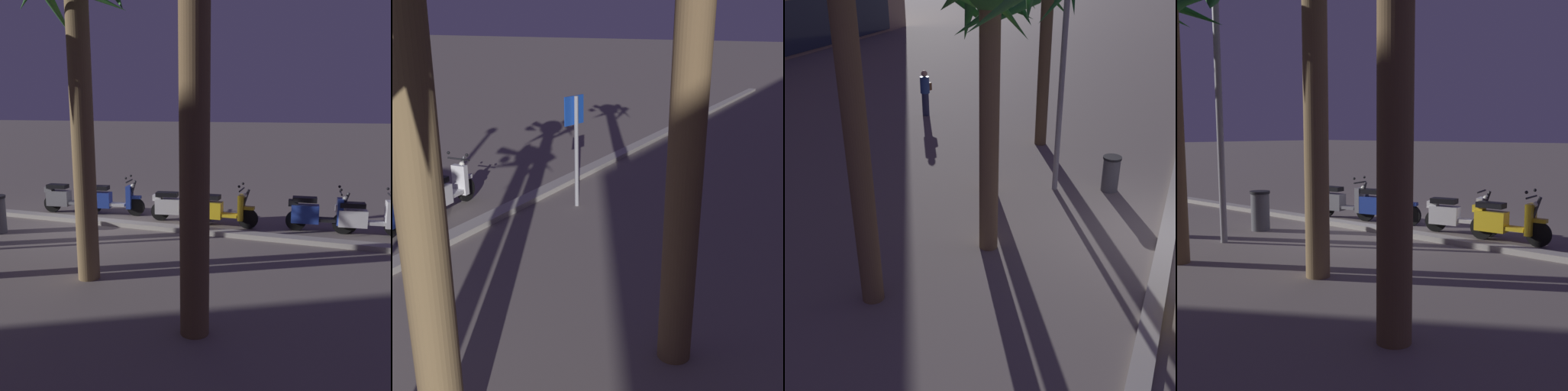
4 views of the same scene
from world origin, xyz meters
The scene contains 9 objects.
ground_plane centered at (0.00, 0.00, 0.00)m, with size 200.00×200.00×0.00m, color slate.
curb_strip centered at (0.00, -0.09, 0.06)m, with size 60.00×0.36×0.12m, color #ADA89E.
palm_tree_by_mall_entrance centered at (-4.46, 4.74, 4.74)m, with size 2.07×2.12×6.60m.
palm_tree_far_corner centered at (-1.95, 3.45, 4.14)m, with size 2.11×2.16×5.70m.
palm_tree_mid_walkway centered at (0.61, 4.40, 3.84)m, with size 2.22×2.11×5.12m.
palm_tree_near_sign centered at (4.58, 4.26, 3.93)m, with size 2.23×2.25×5.38m.
pedestrian_window_shopping centered at (5.91, 9.12, 0.89)m, with size 0.46×0.34×1.68m.
litter_bin centered at (1.91, 1.56, 0.48)m, with size 0.48×0.48×0.95m.
street_lamp centered at (1.44, 2.91, 3.78)m, with size 0.36×0.36×6.13m.
Camera 3 is at (-11.06, -0.14, 6.01)m, focal length 48.57 mm.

